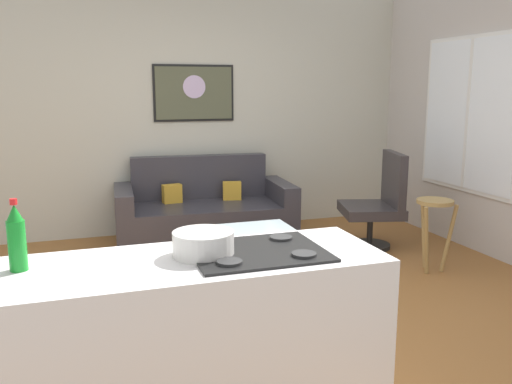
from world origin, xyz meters
name	(u,v)px	position (x,y,z in m)	size (l,w,h in m)	color
ground	(252,311)	(0.00, 0.00, -0.02)	(6.40, 6.40, 0.04)	brown
back_wall	(185,108)	(0.00, 2.42, 1.40)	(6.40, 0.05, 2.80)	#BAB9A8
couch	(204,214)	(0.09, 1.93, 0.29)	(1.91, 0.98, 0.88)	#302E34
coffee_table	(246,234)	(0.20, 0.77, 0.35)	(0.86, 0.60, 0.39)	silver
armchair	(379,202)	(1.72, 1.08, 0.47)	(0.72, 0.74, 0.98)	black
bar_stool	(434,216)	(1.79, 0.28, 0.51)	(0.37, 0.36, 0.65)	#9D7B45
kitchen_counter	(192,352)	(-0.73, -1.37, 0.44)	(1.73, 0.61, 0.91)	silver
soda_bottle	(17,238)	(-1.42, -1.29, 1.02)	(0.07, 0.07, 0.30)	#178A26
mixing_bowl	(203,244)	(-0.66, -1.34, 0.94)	(0.27, 0.27, 0.11)	silver
wall_painting	(194,93)	(0.10, 2.38, 1.56)	(0.91, 0.03, 0.62)	black
window	(468,115)	(2.59, 0.90, 1.35)	(0.03, 1.38, 1.56)	silver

